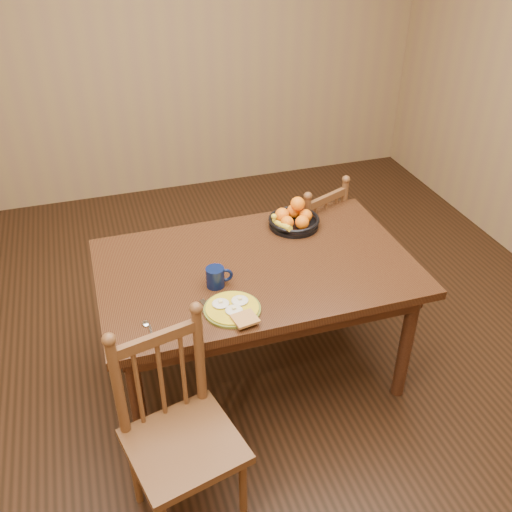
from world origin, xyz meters
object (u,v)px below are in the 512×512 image
object	(u,v)px
breakfast_plate	(233,309)
fruit_bowl	(294,219)
coffee_mug	(216,277)
chair_far	(307,244)
chair_near	(180,435)
dining_table	(256,278)

from	to	relation	value
breakfast_plate	fruit_bowl	xyz separation A→B (m)	(0.53, 0.63, 0.03)
breakfast_plate	coffee_mug	world-z (taller)	coffee_mug
fruit_bowl	breakfast_plate	bearing A→B (deg)	-130.25
chair_far	breakfast_plate	xyz separation A→B (m)	(-0.74, -0.90, 0.33)
chair_far	coffee_mug	world-z (taller)	chair_far
chair_near	breakfast_plate	xyz separation A→B (m)	(0.35, 0.39, 0.29)
chair_near	coffee_mug	world-z (taller)	chair_near
breakfast_plate	coffee_mug	distance (m)	0.22
chair_near	breakfast_plate	size ratio (longest dim) A/B	3.27
dining_table	chair_far	xyz separation A→B (m)	(0.53, 0.57, -0.23)
chair_far	chair_near	world-z (taller)	chair_near
coffee_mug	fruit_bowl	size ratio (longest dim) A/B	0.46
dining_table	chair_near	world-z (taller)	chair_near
chair_far	chair_near	bearing A→B (deg)	26.12
chair_near	breakfast_plate	world-z (taller)	chair_near
breakfast_plate	fruit_bowl	bearing A→B (deg)	49.75
dining_table	coffee_mug	size ratio (longest dim) A/B	11.96
chair_near	fruit_bowl	distance (m)	1.38
chair_far	breakfast_plate	bearing A→B (deg)	26.80
breakfast_plate	fruit_bowl	size ratio (longest dim) A/B	1.02
coffee_mug	fruit_bowl	distance (m)	0.70
dining_table	coffee_mug	world-z (taller)	coffee_mug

